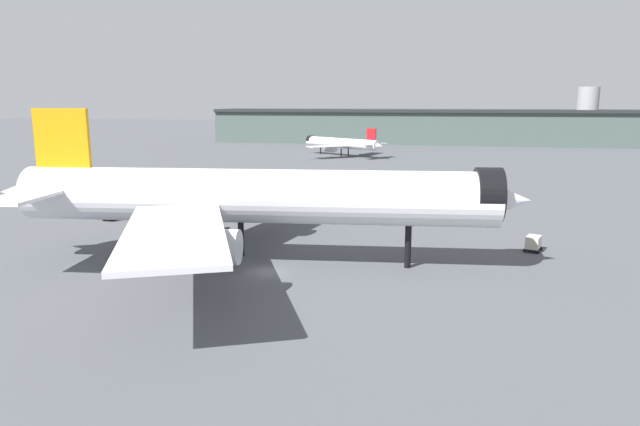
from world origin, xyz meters
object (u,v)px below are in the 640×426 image
(baggage_cart_trailing, at_px, (533,243))
(traffic_cone_near_nose, at_px, (456,220))
(airliner_far_taxiway, at_px, (342,143))
(baggage_tug_wing, at_px, (113,213))
(airliner_near_gate, at_px, (254,197))

(baggage_cart_trailing, relative_size, traffic_cone_near_nose, 4.63)
(airliner_far_taxiway, xyz_separation_m, baggage_cart_trailing, (47.62, -110.91, -3.17))
(baggage_tug_wing, relative_size, traffic_cone_near_nose, 5.52)
(airliner_near_gate, xyz_separation_m, airliner_far_taxiway, (-17.11, 124.15, -3.32))
(airliner_near_gate, relative_size, traffic_cone_near_nose, 99.65)
(baggage_tug_wing, bearing_deg, airliner_near_gate, -121.68)
(baggage_tug_wing, distance_m, baggage_cart_trailing, 60.00)
(baggage_tug_wing, bearing_deg, baggage_cart_trailing, -95.29)
(airliner_near_gate, height_order, baggage_cart_trailing, airliner_near_gate)
(airliner_far_taxiway, relative_size, baggage_cart_trailing, 11.41)
(airliner_near_gate, distance_m, baggage_cart_trailing, 33.88)
(airliner_far_taxiway, relative_size, baggage_tug_wing, 9.58)
(airliner_far_taxiway, distance_m, baggage_cart_trailing, 120.75)
(airliner_near_gate, distance_m, baggage_tug_wing, 34.50)
(baggage_cart_trailing, bearing_deg, baggage_tug_wing, -76.94)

